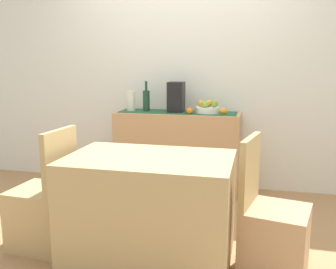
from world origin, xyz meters
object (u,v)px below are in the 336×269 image
Objects in this scene: coffee_maker at (176,97)px; dining_table at (150,209)px; chair_by_corner at (272,235)px; ceramic_vase at (131,101)px; sideboard_console at (177,152)px; chair_near_window at (44,212)px; fruit_bowl at (207,110)px; wine_bottle at (146,100)px.

dining_table is (0.13, -1.47, -0.63)m from coffee_maker.
dining_table is at bearing -179.76° from chair_by_corner.
coffee_maker reaches higher than ceramic_vase.
chair_by_corner is (1.45, -1.46, -0.69)m from ceramic_vase.
coffee_maker is at bearing 0.00° from ceramic_vase.
coffee_maker is 0.50m from ceramic_vase.
ceramic_vase is at bearing 180.00° from sideboard_console.
sideboard_console is at bearing 122.70° from chair_by_corner.
chair_near_window is at bearing -179.93° from dining_table.
ceramic_vase reaches higher than chair_by_corner.
ceramic_vase is at bearing 82.54° from chair_near_window.
chair_by_corner reaches higher than sideboard_console.
fruit_bowl is 0.77× the size of wine_bottle.
fruit_bowl is 0.78× the size of coffee_maker.
fruit_bowl is 0.66m from wine_bottle.
fruit_bowl is 0.27× the size of chair_by_corner.
chair_near_window is (-0.19, -1.47, -0.69)m from ceramic_vase.
sideboard_console is at bearing 0.00° from ceramic_vase.
ceramic_vase is at bearing 113.16° from dining_table.
sideboard_console is 5.26× the size of fruit_bowl.
dining_table is (0.63, -1.47, -0.58)m from ceramic_vase.
chair_near_window reaches higher than sideboard_console.
chair_by_corner is (0.82, 0.00, -0.10)m from dining_table.
wine_bottle is 1.65m from dining_table.
dining_table is at bearing -66.84° from ceramic_vase.
chair_by_corner is (0.63, -1.46, -0.62)m from fruit_bowl.
fruit_bowl is at bearing 55.37° from chair_near_window.
wine_bottle is at bearing -180.00° from fruit_bowl.
coffee_maker is at bearing 95.23° from dining_table.
ceramic_vase is at bearing 180.00° from coffee_maker.
sideboard_console is 1.44× the size of chair_by_corner.
coffee_maker is 0.28× the size of dining_table.
chair_near_window is at bearing -103.84° from wine_bottle.
fruit_bowl is 0.83m from ceramic_vase.
chair_near_window is (-1.01, -1.47, -0.62)m from fruit_bowl.
sideboard_console reaches higher than dining_table.
ceramic_vase is at bearing 180.00° from wine_bottle.
dining_table is at bearing 0.07° from chair_near_window.
fruit_bowl is 1.89m from chair_near_window.
wine_bottle reaches higher than fruit_bowl.
dining_table is (0.12, -1.47, -0.05)m from sideboard_console.
coffee_maker is 1.49× the size of ceramic_vase.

